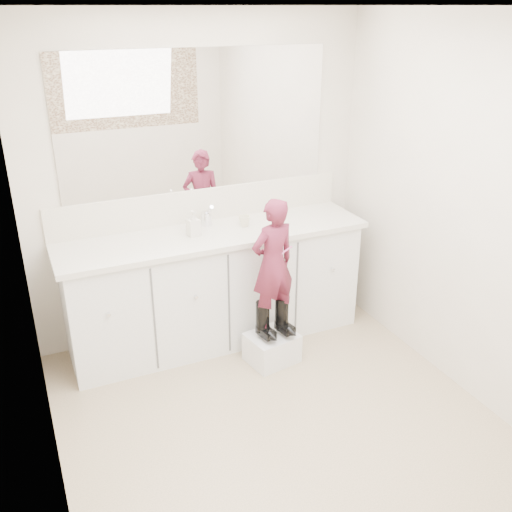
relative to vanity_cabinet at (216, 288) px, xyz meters
name	(u,v)px	position (x,y,z in m)	size (l,w,h in m)	color
floor	(288,434)	(0.00, -1.23, -0.42)	(3.00, 3.00, 0.00)	#7F7353
ceiling	(300,5)	(0.00, -1.23, 1.97)	(3.00, 3.00, 0.00)	white
wall_back	(200,181)	(0.00, 0.27, 0.77)	(2.60, 2.60, 0.00)	beige
wall_left	(32,302)	(-1.30, -1.23, 0.78)	(3.00, 3.00, 0.00)	beige
wall_right	(481,219)	(1.30, -1.23, 0.78)	(3.00, 3.00, 0.00)	beige
vanity_cabinet	(216,288)	(0.00, 0.00, 0.00)	(2.20, 0.55, 0.85)	silver
countertop	(215,235)	(0.00, -0.01, 0.45)	(2.28, 0.58, 0.04)	beige
backsplash	(201,205)	(0.00, 0.26, 0.59)	(2.28, 0.03, 0.25)	beige
mirror	(198,122)	(0.00, 0.26, 1.22)	(2.00, 0.02, 1.00)	white
faucet	(207,219)	(0.00, 0.15, 0.52)	(0.08, 0.08, 0.10)	silver
cup	(244,221)	(0.25, 0.01, 0.51)	(0.09, 0.09, 0.08)	beige
soap_bottle	(193,223)	(-0.16, -0.01, 0.56)	(0.08, 0.08, 0.18)	beige
step_stool	(272,348)	(0.25, -0.48, -0.32)	(0.34, 0.28, 0.22)	silver
boot_left	(263,320)	(0.18, -0.48, -0.07)	(0.10, 0.19, 0.28)	black
boot_right	(282,316)	(0.33, -0.48, -0.07)	(0.10, 0.19, 0.28)	black
toddler	(273,264)	(0.25, -0.48, 0.36)	(0.34, 0.22, 0.93)	#962E4A
toothbrush	(284,252)	(0.32, -0.50, 0.44)	(0.01, 0.01, 0.14)	#E458A3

